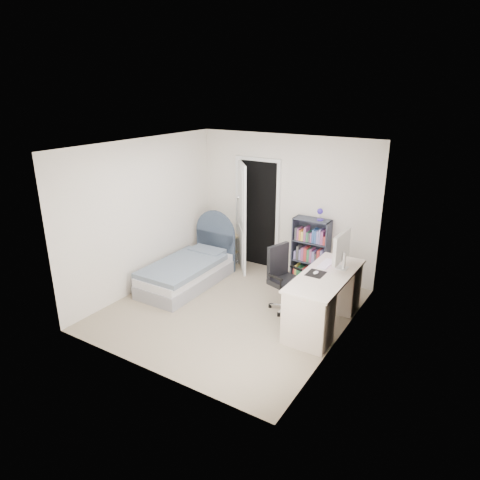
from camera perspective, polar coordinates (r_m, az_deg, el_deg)
The scene contains 8 objects.
room_shell at distance 6.22m, azimuth -1.31°, elevation 0.98°, with size 3.50×3.70×2.60m.
door at distance 7.88m, azimuth 1.00°, elevation 3.42°, with size 0.92×0.66×2.06m.
bed at distance 7.49m, azimuth -6.81°, elevation -3.99°, with size 0.88×1.83×1.12m.
nightstand at distance 8.33m, azimuth -1.89°, elevation -0.13°, with size 0.44×0.44×0.63m.
floor_lamp at distance 8.19m, azimuth -0.33°, elevation 0.55°, with size 0.19×0.19×1.36m.
bookcase at distance 7.55m, azimuth 9.47°, elevation -1.71°, with size 0.64×0.27×1.35m.
desk at distance 6.25m, azimuth 11.23°, elevation -7.47°, with size 0.65×1.62×1.33m.
office_chair at distance 6.55m, azimuth 5.79°, elevation -4.62°, with size 0.56×0.58×1.01m.
Camera 1 is at (3.22, -4.93, 3.25)m, focal length 32.00 mm.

